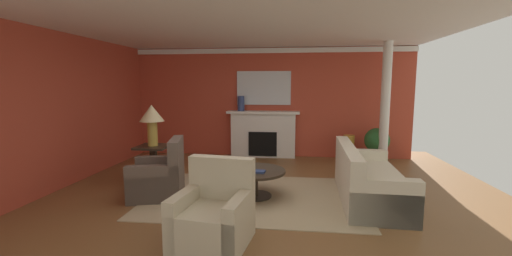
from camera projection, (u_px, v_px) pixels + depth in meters
ground_plane at (245, 201)px, 5.12m from camera, size 8.60×8.60×0.00m
wall_fireplace at (265, 102)px, 8.25m from camera, size 7.17×0.12×2.72m
wall_window at (57, 111)px, 5.63m from camera, size 0.12×7.21×2.72m
ceiling_panel at (247, 24)px, 5.05m from camera, size 7.17×7.21×0.06m
crown_moulding at (265, 51)px, 8.00m from camera, size 7.17×0.08×0.12m
area_rug at (254, 196)px, 5.29m from camera, size 3.40×2.36×0.01m
fireplace at (263, 135)px, 8.16m from camera, size 1.80×0.35×1.16m
mantel_mirror at (264, 88)px, 8.12m from camera, size 1.35×0.04×0.83m
sofa at (367, 182)px, 5.12m from camera, size 0.97×2.13×0.85m
armchair_near_window at (160, 178)px, 5.27m from camera, size 0.96×0.96×0.95m
armchair_facing_fireplace at (214, 217)px, 3.72m from camera, size 0.90×0.90×0.95m
coffee_table at (254, 177)px, 5.25m from camera, size 1.00×1.00×0.45m
side_table at (154, 162)px, 6.00m from camera, size 0.56×0.56×0.70m
table_lamp at (152, 117)px, 5.89m from camera, size 0.44×0.44×0.75m
vase_mantel_left at (241, 103)px, 8.07m from camera, size 0.17×0.17×0.37m
vase_tall_corner at (349, 149)px, 7.65m from camera, size 0.25×0.25×0.64m
book_red_cover at (258, 171)px, 5.07m from camera, size 0.24×0.17×0.03m
book_art_folio at (246, 168)px, 5.14m from camera, size 0.24×0.15×0.04m
book_small_novel at (246, 163)px, 5.30m from camera, size 0.22×0.17×0.05m
potted_plant at (377, 143)px, 7.42m from camera, size 0.56×0.56×0.83m
column_white at (385, 106)px, 7.05m from camera, size 0.20×0.20×2.72m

